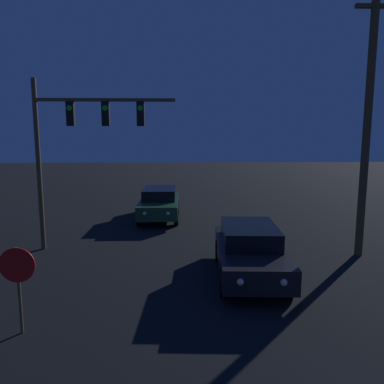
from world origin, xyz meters
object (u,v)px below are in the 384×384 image
object	(u,v)px
car_far	(159,203)
traffic_signal_mast	(77,134)
car_near	(250,250)
utility_pole	(368,119)
stop_sign	(18,274)

from	to	relation	value
car_far	traffic_signal_mast	distance (m)	6.91
car_far	traffic_signal_mast	world-z (taller)	traffic_signal_mast
car_near	car_far	xyz separation A→B (m)	(-3.23, 8.29, 0.00)
car_near	utility_pole	size ratio (longest dim) A/B	0.51
traffic_signal_mast	stop_sign	bearing A→B (deg)	-87.99
car_near	stop_sign	xyz separation A→B (m)	(-5.80, -3.25, 0.55)
car_far	utility_pole	world-z (taller)	utility_pole
stop_sign	utility_pole	size ratio (longest dim) A/B	0.21
traffic_signal_mast	car_far	bearing A→B (deg)	61.75
car_near	car_far	distance (m)	8.90
car_near	stop_sign	distance (m)	6.67
car_near	utility_pole	bearing A→B (deg)	-153.46
car_near	stop_sign	size ratio (longest dim) A/B	2.44
car_far	car_near	bearing A→B (deg)	112.05
car_near	traffic_signal_mast	bearing A→B (deg)	-23.62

